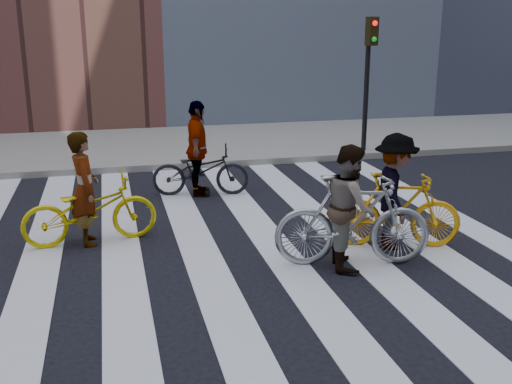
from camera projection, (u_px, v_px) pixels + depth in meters
name	position (u px, v px, depth m)	size (l,w,h in m)	color
ground	(236.00, 247.00, 8.83)	(100.00, 100.00, 0.00)	black
sidewalk_far	(176.00, 145.00, 15.81)	(100.00, 5.00, 0.15)	gray
zebra_crosswalk	(236.00, 246.00, 8.83)	(8.25, 10.00, 0.01)	silver
traffic_signal	(369.00, 63.00, 14.20)	(0.22, 0.42, 3.33)	black
bike_yellow_left	(90.00, 210.00, 8.85)	(0.68, 1.96, 1.03)	#DBC40C
bike_silver_mid	(353.00, 221.00, 7.99)	(0.59, 2.10, 1.26)	#9EA3A8
bike_yellow_right	(396.00, 210.00, 8.68)	(0.52, 1.86, 1.12)	#F9A90D
bike_dark_rear	(201.00, 171.00, 11.36)	(0.64, 1.83, 0.96)	black
rider_left	(85.00, 189.00, 8.74)	(0.62, 0.40, 1.69)	slate
rider_mid	(350.00, 206.00, 7.93)	(0.81, 0.63, 1.67)	slate
rider_right	(395.00, 192.00, 8.59)	(1.09, 0.63, 1.69)	slate
rider_rear	(197.00, 149.00, 11.23)	(1.06, 0.44, 1.81)	slate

